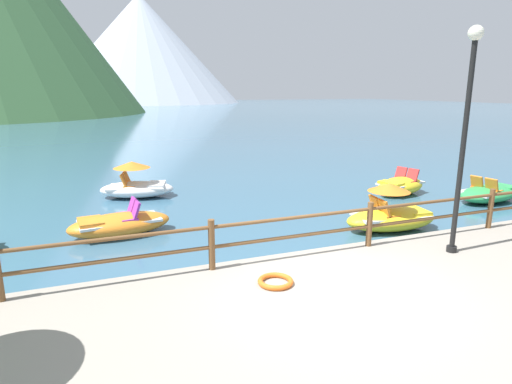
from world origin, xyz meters
TOP-DOWN VIEW (x-y plane):
  - ground_plane at (0.00, 40.00)m, footprint 200.00×200.00m
  - promenade_dock at (0.00, -2.20)m, footprint 28.00×8.00m
  - dock_railing at (-0.00, 1.55)m, footprint 23.92×0.12m
  - lamp_post at (3.08, 0.66)m, footprint 0.28×0.28m
  - life_ring at (-0.86, 0.57)m, footprint 0.61×0.61m
  - pedal_boat_0 at (-3.10, 5.36)m, footprint 2.65×1.42m
  - pedal_boat_1 at (3.61, 3.24)m, footprint 2.61×1.40m
  - pedal_boat_2 at (6.47, 6.39)m, footprint 2.35×1.73m
  - pedal_boat_4 at (-2.28, 9.29)m, footprint 2.70×1.86m
  - pedal_boat_5 at (8.59, 4.54)m, footprint 2.74×1.68m
  - distant_peak at (10.95, 120.07)m, footprint 52.70×52.70m

SIDE VIEW (x-z plane):
  - ground_plane at x=0.00m, z-range 0.00..0.00m
  - promenade_dock at x=0.00m, z-range 0.00..0.40m
  - pedal_boat_5 at x=8.59m, z-range -0.15..0.71m
  - pedal_boat_0 at x=-3.10m, z-range -0.15..0.74m
  - pedal_boat_2 at x=6.47m, z-range -0.14..0.77m
  - pedal_boat_4 at x=-2.28m, z-range -0.21..1.03m
  - pedal_boat_1 at x=3.61m, z-range -0.22..1.05m
  - life_ring at x=-0.86m, z-range 0.40..0.49m
  - dock_railing at x=0.00m, z-range 0.50..1.45m
  - lamp_post at x=3.08m, z-range 0.83..5.18m
  - distant_peak at x=10.95m, z-range 0.00..28.42m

